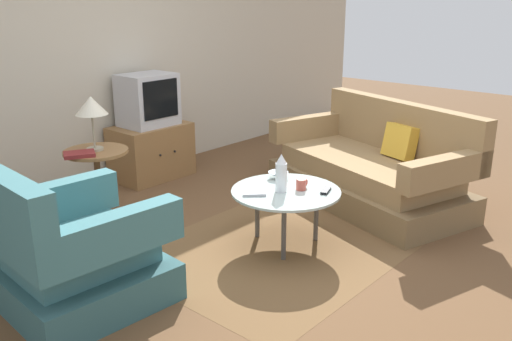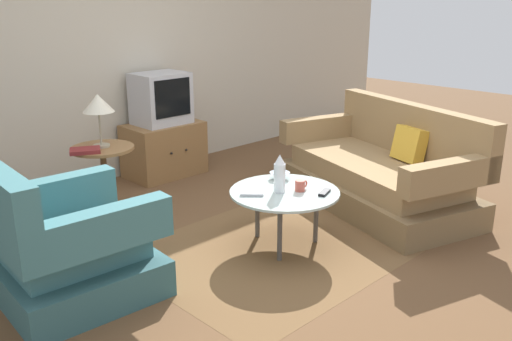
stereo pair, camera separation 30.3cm
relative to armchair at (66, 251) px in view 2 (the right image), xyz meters
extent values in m
plane|color=brown|center=(1.44, -0.35, -0.31)|extent=(16.00, 16.00, 0.00)
cube|color=#BCB29E|center=(1.44, 1.96, 1.04)|extent=(9.00, 0.12, 2.70)
cube|color=brown|center=(1.50, -0.44, -0.31)|extent=(2.20, 1.62, 0.00)
cube|color=#325C60|center=(0.06, 0.00, -0.19)|extent=(0.96, 0.93, 0.24)
cube|color=#3D7075|center=(0.06, 0.00, 0.02)|extent=(0.80, 0.64, 0.18)
cube|color=#3D7075|center=(-0.32, 0.02, 0.35)|extent=(0.20, 0.88, 0.48)
cube|color=#3D7075|center=(0.03, -0.37, 0.23)|extent=(0.91, 0.20, 0.25)
cube|color=#3D7075|center=(0.08, 0.36, 0.23)|extent=(0.91, 0.20, 0.25)
cube|color=brown|center=(2.71, -0.43, -0.19)|extent=(1.43, 2.05, 0.24)
cube|color=#93754C|center=(2.71, -0.43, 0.02)|extent=(1.21, 1.75, 0.18)
cube|color=#93754C|center=(3.08, -0.55, 0.34)|extent=(0.69, 1.82, 0.47)
cube|color=#93754C|center=(2.97, 0.39, 0.22)|extent=(0.92, 0.41, 0.22)
cube|color=#93754C|center=(2.45, -1.26, 0.22)|extent=(0.92, 0.41, 0.22)
cube|color=gold|center=(2.90, -0.64, 0.26)|extent=(0.26, 0.34, 0.31)
cylinder|color=#B2C6C1|center=(1.50, -0.44, 0.12)|extent=(0.82, 0.82, 0.02)
cylinder|color=#4C4742|center=(1.47, -0.19, -0.10)|extent=(0.04, 0.04, 0.42)
cylinder|color=#4C4742|center=(1.30, -0.59, -0.10)|extent=(0.04, 0.04, 0.42)
cylinder|color=#4C4742|center=(1.72, -0.57, -0.10)|extent=(0.04, 0.04, 0.42)
cylinder|color=olive|center=(0.83, 0.98, 0.30)|extent=(0.52, 0.52, 0.02)
cylinder|color=brown|center=(0.83, 0.98, -0.01)|extent=(0.05, 0.05, 0.60)
cylinder|color=brown|center=(0.83, 0.98, -0.30)|extent=(0.28, 0.28, 0.02)
cube|color=olive|center=(1.88, 1.61, -0.04)|extent=(0.78, 0.50, 0.55)
sphere|color=black|center=(1.79, 1.35, -0.01)|extent=(0.02, 0.02, 0.02)
sphere|color=black|center=(1.97, 1.35, -0.01)|extent=(0.02, 0.02, 0.02)
cube|color=#B7B7BC|center=(1.88, 1.62, 0.50)|extent=(0.52, 0.41, 0.52)
cube|color=black|center=(1.88, 1.41, 0.53)|extent=(0.42, 0.01, 0.37)
cylinder|color=#9E937A|center=(0.83, 0.98, 0.32)|extent=(0.13, 0.13, 0.02)
cylinder|color=#9E937A|center=(0.83, 0.98, 0.47)|extent=(0.02, 0.02, 0.27)
cone|color=beige|center=(0.83, 0.98, 0.68)|extent=(0.25, 0.25, 0.14)
cylinder|color=white|center=(1.46, -0.43, 0.23)|extent=(0.09, 0.09, 0.22)
cone|color=white|center=(1.46, -0.43, 0.38)|extent=(0.08, 0.08, 0.07)
cylinder|color=#B74C3D|center=(1.58, -0.52, 0.17)|extent=(0.07, 0.07, 0.08)
torus|color=#B74C3D|center=(1.64, -0.52, 0.17)|extent=(0.06, 0.01, 0.06)
cone|color=slate|center=(1.68, -0.23, 0.15)|extent=(0.16, 0.16, 0.05)
cube|color=black|center=(1.67, -0.69, 0.13)|extent=(0.15, 0.09, 0.02)
cube|color=#B2B2B7|center=(1.26, -0.35, 0.13)|extent=(0.15, 0.15, 0.02)
cube|color=maroon|center=(0.65, 0.92, 0.33)|extent=(0.28, 0.25, 0.03)
camera|label=1|loc=(-1.53, -2.79, 1.50)|focal=38.62mm
camera|label=2|loc=(-1.33, -3.01, 1.50)|focal=38.62mm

